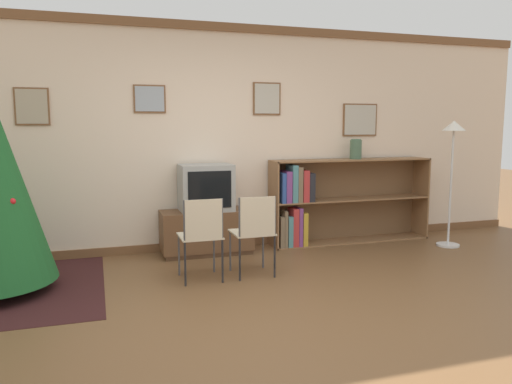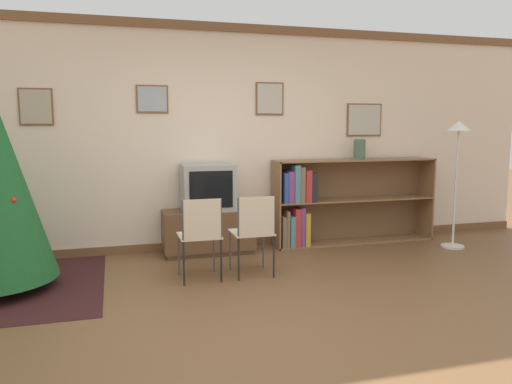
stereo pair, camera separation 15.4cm
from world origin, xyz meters
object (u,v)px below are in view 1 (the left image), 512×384
folding_chair_right (255,230)px  standing_lamp (453,150)px  folding_chair_left (202,234)px  bookshelf (324,202)px  television (206,188)px  vase (356,149)px  tv_console (206,232)px

folding_chair_right → standing_lamp: bearing=9.8°
folding_chair_left → bookshelf: 2.11m
standing_lamp → television: bearing=169.3°
vase → standing_lamp: (0.98, -0.64, -0.01)m
folding_chair_right → vase: vase is taller
tv_console → vase: bearing=2.2°
folding_chair_left → vase: (2.25, 1.11, 0.73)m
folding_chair_right → tv_console: bearing=104.5°
tv_console → vase: vase is taller
television → bookshelf: 1.56m
folding_chair_left → folding_chair_right: size_ratio=1.00×
bookshelf → standing_lamp: (1.43, -0.62, 0.66)m
television → folding_chair_left: television is taller
folding_chair_right → bookshelf: size_ratio=0.38×
folding_chair_right → vase: 2.17m
tv_console → bookshelf: bookshelf is taller
bookshelf → vase: 0.81m
television → bookshelf: bookshelf is taller
folding_chair_right → bookshelf: bearing=40.6°
tv_console → folding_chair_left: folding_chair_left is taller
television → folding_chair_right: bearing=-75.5°
folding_chair_left → folding_chair_right: 0.53m
vase → standing_lamp: standing_lamp is taller
bookshelf → television: bearing=-177.7°
folding_chair_right → bookshelf: bookshelf is taller
tv_console → bookshelf: (1.54, 0.06, 0.27)m
folding_chair_right → television: bearing=104.5°
folding_chair_left → folding_chair_right: bearing=0.0°
folding_chair_left → bookshelf: (1.80, 1.09, 0.06)m
tv_console → bookshelf: 1.56m
bookshelf → tv_console: bearing=-177.8°
tv_console → standing_lamp: size_ratio=0.68×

